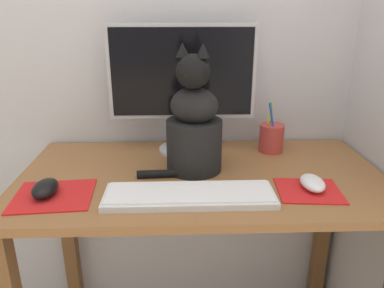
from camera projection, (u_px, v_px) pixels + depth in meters
name	position (u px, v px, depth m)	size (l,w,h in m)	color
wall_back	(198.00, 3.00, 1.30)	(7.00, 0.04, 2.50)	silver
desk	(202.00, 209.00, 1.20)	(1.12, 0.59, 0.75)	brown
monitor	(182.00, 81.00, 1.26)	(0.50, 0.17, 0.44)	#B2B2B7
keyboard	(189.00, 195.00, 1.00)	(0.46, 0.14, 0.02)	silver
mousepad_left	(54.00, 196.00, 1.02)	(0.22, 0.20, 0.00)	red
mousepad_right	(309.00, 191.00, 1.05)	(0.18, 0.17, 0.00)	red
computer_mouse_left	(45.00, 188.00, 1.01)	(0.07, 0.10, 0.04)	black
computer_mouse_right	(313.00, 183.00, 1.05)	(0.06, 0.10, 0.03)	white
cat	(194.00, 126.00, 1.14)	(0.28, 0.22, 0.39)	black
pen_cup	(271.00, 138.00, 1.32)	(0.09, 0.09, 0.18)	#B23833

